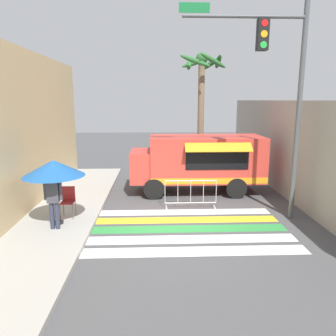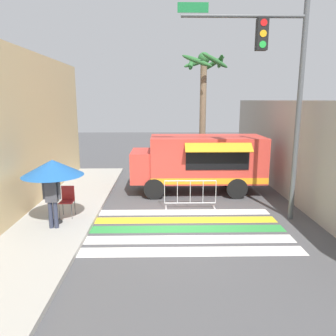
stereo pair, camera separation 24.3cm
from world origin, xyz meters
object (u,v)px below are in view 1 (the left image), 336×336
object	(u,v)px
patio_umbrella	(54,168)
barricade_front	(191,194)
food_truck	(196,160)
palm_tree	(202,88)
folding_chair	(68,199)
vendor_person	(53,197)
traffic_signal_pole	(279,79)

from	to	relation	value
patio_umbrella	barricade_front	world-z (taller)	patio_umbrella
food_truck	palm_tree	distance (m)	4.75
food_truck	folding_chair	distance (m)	5.56
barricade_front	palm_tree	distance (m)	6.96
vendor_person	barricade_front	size ratio (longest dim) A/B	0.91
traffic_signal_pole	vendor_person	size ratio (longest dim) A/B	3.92
traffic_signal_pole	barricade_front	bearing A→B (deg)	156.01
traffic_signal_pole	vendor_person	xyz separation A→B (m)	(-6.77, -1.00, -3.38)
food_truck	patio_umbrella	distance (m)	6.07
food_truck	barricade_front	bearing A→B (deg)	-101.88
traffic_signal_pole	folding_chair	xyz separation A→B (m)	(-6.64, 0.03, -3.76)
patio_umbrella	folding_chair	bearing A→B (deg)	72.30
barricade_front	palm_tree	xyz separation A→B (m)	(1.13, 5.62, 3.96)
vendor_person	barricade_front	bearing A→B (deg)	38.04
food_truck	vendor_person	bearing A→B (deg)	-137.93
patio_umbrella	barricade_front	xyz separation A→B (m)	(4.28, 1.72, -1.35)
food_truck	barricade_front	distance (m)	2.29
vendor_person	barricade_front	distance (m)	4.77
food_truck	barricade_front	xyz separation A→B (m)	(-0.44, -2.07, -0.88)
food_truck	folding_chair	xyz separation A→B (m)	(-4.52, -3.17, -0.65)
folding_chair	vendor_person	size ratio (longest dim) A/B	0.58
folding_chair	vendor_person	bearing A→B (deg)	-86.73
folding_chair	palm_tree	world-z (taller)	palm_tree
vendor_person	palm_tree	world-z (taller)	palm_tree
patio_umbrella	palm_tree	size ratio (longest dim) A/B	0.32
traffic_signal_pole	folding_chair	world-z (taller)	traffic_signal_pole
vendor_person	palm_tree	size ratio (longest dim) A/B	0.28
patio_umbrella	vendor_person	world-z (taller)	patio_umbrella
traffic_signal_pole	vendor_person	bearing A→B (deg)	-171.59
patio_umbrella	palm_tree	bearing A→B (deg)	53.58
folding_chair	barricade_front	size ratio (longest dim) A/B	0.52
folding_chair	vendor_person	distance (m)	1.11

